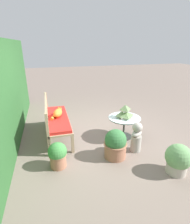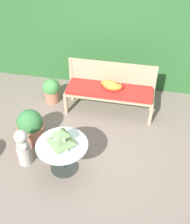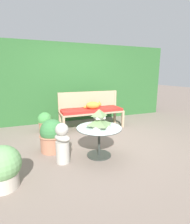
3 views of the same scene
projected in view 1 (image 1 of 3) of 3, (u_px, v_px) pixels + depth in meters
ground at (98, 135)px, 4.54m from camera, size 30.00×30.00×0.00m
garden_bench at (58, 120)px, 4.34m from camera, size 1.70×0.54×0.53m
bench_backrest at (47, 111)px, 4.19m from camera, size 1.70×0.06×0.97m
cat at (58, 113)px, 4.31m from camera, size 0.43×0.35×0.21m
patio_table at (124, 121)px, 4.33m from camera, size 0.79×0.79×0.53m
pagoda_birdhouse at (125, 112)px, 4.24m from camera, size 0.36×0.36×0.32m
garden_bust at (136, 137)px, 3.77m from camera, size 0.31×0.34×0.68m
potted_plant_path_edge at (115, 144)px, 3.58m from camera, size 0.49×0.49×0.62m
potted_plant_bench_left at (58, 155)px, 3.29m from camera, size 0.36×0.36×0.51m
potted_plant_bench_right at (178, 159)px, 3.13m from camera, size 0.47×0.47×0.57m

